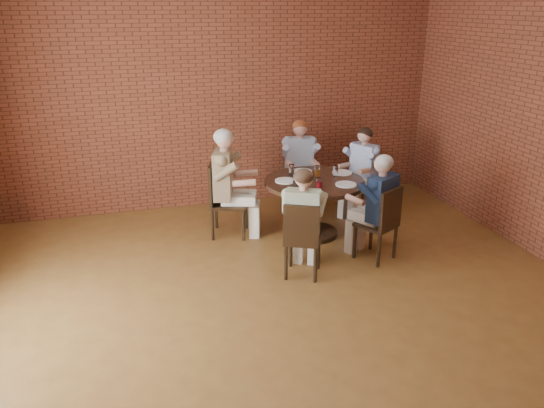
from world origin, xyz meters
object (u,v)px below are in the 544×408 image
object	(u,v)px
chair_e	(382,221)
smartphone	(343,185)
diner_b	(300,166)
diner_c	(229,184)
chair_d	(302,237)
chair_a	(364,181)
dining_table	(314,197)
diner_e	(377,208)
diner_d	(303,223)
chair_b	(298,174)
chair_c	(222,196)
diner_a	(361,172)

from	to	relation	value
chair_e	smartphone	world-z (taller)	chair_e
diner_b	diner_c	bearing A→B (deg)	-144.08
chair_d	chair_a	bearing A→B (deg)	-106.31
diner_c	dining_table	bearing A→B (deg)	-90.00
chair_e	diner_e	bearing A→B (deg)	-90.00
chair_d	smartphone	distance (m)	1.12
diner_d	smartphone	xyz separation A→B (m)	(0.76, 0.68, 0.14)
chair_b	diner_d	world-z (taller)	diner_d
chair_c	chair_d	size ratio (longest dim) A/B	1.10
diner_e	smartphone	bearing A→B (deg)	-98.69
dining_table	diner_b	size ratio (longest dim) A/B	0.97
chair_c	chair_a	bearing A→B (deg)	-67.32
chair_d	diner_d	bearing A→B (deg)	-90.00
chair_a	chair_e	distance (m)	1.51
dining_table	diner_a	distance (m)	1.03
chair_b	diner_d	xyz separation A→B (m)	(-0.64, -2.01, 0.12)
diner_a	chair_b	distance (m)	0.92
diner_b	diner_c	xyz separation A→B (m)	(-1.17, -0.62, 0.05)
diner_b	chair_b	bearing A→B (deg)	90.00
chair_c	dining_table	bearing A→B (deg)	-90.00
chair_a	chair_c	size ratio (longest dim) A/B	0.92
chair_a	diner_e	size ratio (longest dim) A/B	0.70
chair_c	chair_d	bearing A→B (deg)	-138.99
chair_b	diner_c	xyz separation A→B (m)	(-1.19, -0.70, 0.20)
chair_a	diner_e	distance (m)	1.47
chair_b	diner_b	world-z (taller)	diner_b
dining_table	chair_c	size ratio (longest dim) A/B	1.31
diner_a	chair_c	world-z (taller)	diner_a
diner_d	smartphone	bearing A→B (deg)	-111.39
dining_table	smartphone	distance (m)	0.46
diner_d	chair_e	size ratio (longest dim) A/B	1.37
diner_c	smartphone	size ratio (longest dim) A/B	9.51
chair_d	chair_e	size ratio (longest dim) A/B	0.98
chair_c	chair_d	world-z (taller)	chair_c
diner_a	diner_c	xyz separation A→B (m)	(-1.93, -0.17, 0.07)
diner_c	chair_d	world-z (taller)	diner_c
diner_b	chair_e	xyz separation A→B (m)	(0.37, -1.86, -0.16)
dining_table	chair_e	bearing A→B (deg)	-60.94
chair_c	diner_c	distance (m)	0.20
dining_table	chair_b	distance (m)	1.05
chair_a	diner_c	xyz separation A→B (m)	(-1.99, -0.21, 0.21)
chair_e	diner_d	bearing A→B (deg)	-24.72
diner_c	diner_d	bearing A→B (deg)	-139.63
diner_c	chair_a	bearing A→B (deg)	-66.28
diner_e	diner_a	bearing A→B (deg)	-136.73
dining_table	chair_a	bearing A→B (deg)	29.51
chair_d	diner_e	bearing A→B (deg)	-141.37
diner_a	diner_d	xyz separation A→B (m)	(-1.38, -1.48, -0.01)
chair_e	smartphone	size ratio (longest dim) A/B	6.16
chair_a	diner_c	world-z (taller)	diner_c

